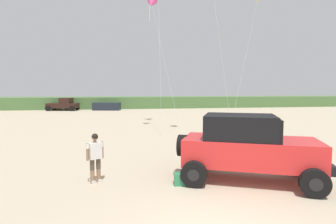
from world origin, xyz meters
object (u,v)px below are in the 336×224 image
person_watching (95,155)px  cooler_box (183,179)px  kite_black_sled (152,3)px  distant_pickup (64,105)px  jeep (248,146)px  distant_sedan (107,106)px

person_watching → cooler_box: size_ratio=2.98×
cooler_box → kite_black_sled: kite_black_sled is taller
distant_pickup → kite_black_sled: kite_black_sled is taller
jeep → person_watching: bearing=172.3°
jeep → person_watching: jeep is taller
distant_sedan → cooler_box: bearing=-71.8°
distant_pickup → distant_sedan: (6.54, -0.46, -0.34)m
cooler_box → distant_sedan: 34.71m
distant_sedan → person_watching: bearing=-76.4°
distant_pickup → kite_black_sled: (11.24, -22.35, 8.83)m
jeep → kite_black_sled: size_ratio=0.48×
distant_pickup → distant_sedan: size_ratio=1.17×
jeep → kite_black_sled: bearing=98.3°
cooler_box → kite_black_sled: bearing=96.7°
person_watching → distant_pickup: 35.13m
person_watching → distant_sedan: 33.79m
cooler_box → distant_pickup: distant_pickup is taller
jeep → cooler_box: jeep is taller
person_watching → distant_pickup: bearing=103.1°
person_watching → distant_sedan: (-1.44, 33.75, -0.34)m
kite_black_sled → jeep: bearing=-81.7°
person_watching → distant_pickup: distant_pickup is taller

